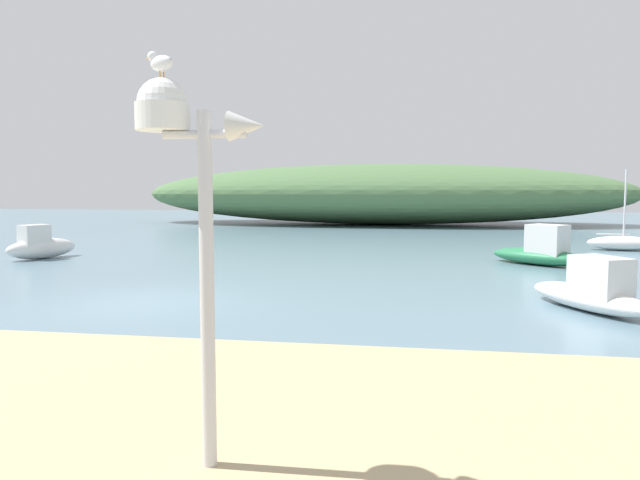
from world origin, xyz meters
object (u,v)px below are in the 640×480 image
at_px(seagull_on_radar, 160,62).
at_px(motorboat_west_reach, 40,245).
at_px(motorboat_far_left, 541,251).
at_px(mast_structure, 183,156).
at_px(motorboat_near_shore, 592,291).
at_px(sailboat_far_right, 623,243).

xyz_separation_m(seagull_on_radar, motorboat_west_reach, (-11.67, 14.74, -3.07)).
bearing_deg(motorboat_far_left, motorboat_west_reach, -176.37).
xyz_separation_m(mast_structure, motorboat_near_shore, (5.57, 8.19, -2.39)).
bearing_deg(mast_structure, motorboat_near_shore, 55.78).
bearing_deg(mast_structure, sailboat_far_right, 63.64).
bearing_deg(seagull_on_radar, sailboat_far_right, 63.26).
distance_m(seagull_on_radar, sailboat_far_right, 24.18).
bearing_deg(motorboat_west_reach, sailboat_far_right, 16.51).
bearing_deg(motorboat_near_shore, seagull_on_radar, -125.08).
relative_size(mast_structure, sailboat_far_right, 0.94).
relative_size(mast_structure, motorboat_far_left, 0.99).
relative_size(seagull_on_radar, sailboat_far_right, 0.09).
distance_m(mast_structure, motorboat_far_left, 17.19).
height_order(mast_structure, motorboat_far_left, mast_structure).
xyz_separation_m(seagull_on_radar, motorboat_far_left, (6.31, 15.88, -3.08)).
xyz_separation_m(motorboat_far_left, sailboat_far_right, (4.47, 5.51, -0.15)).
distance_m(motorboat_far_left, motorboat_west_reach, 18.02).
distance_m(motorboat_west_reach, motorboat_near_shore, 18.62).
bearing_deg(motorboat_far_left, sailboat_far_right, 50.97).
relative_size(motorboat_far_left, motorboat_near_shore, 1.00).
height_order(mast_structure, motorboat_near_shore, mast_structure).
bearing_deg(seagull_on_radar, motorboat_far_left, 68.33).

